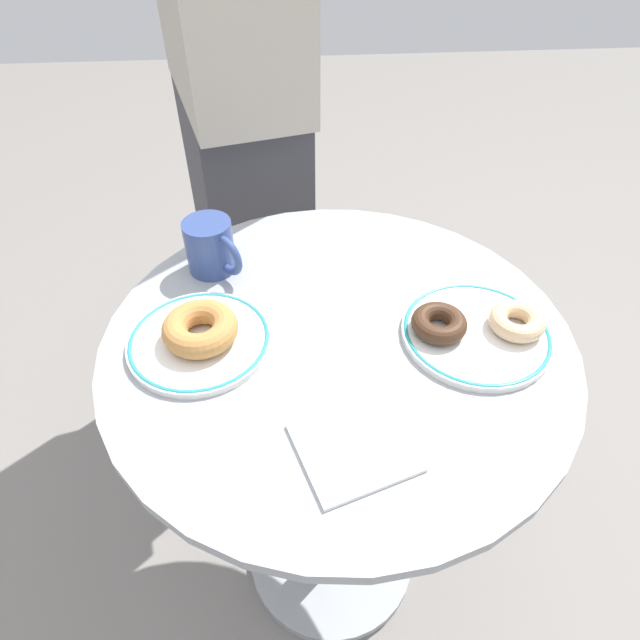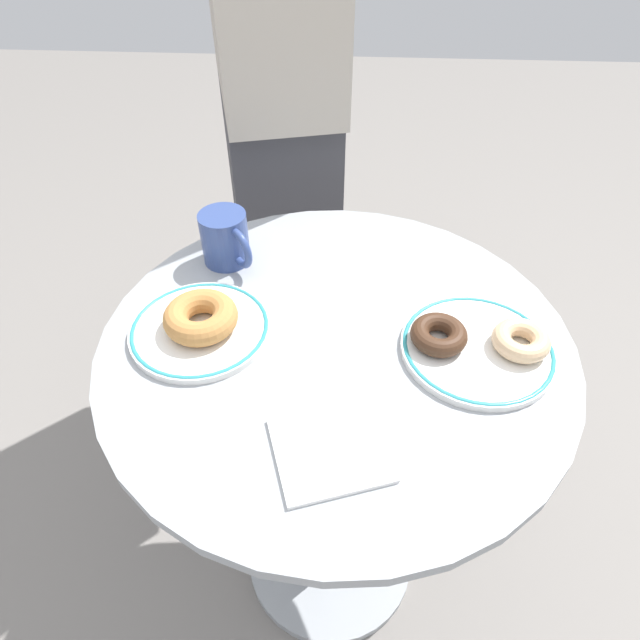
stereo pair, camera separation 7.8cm
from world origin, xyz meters
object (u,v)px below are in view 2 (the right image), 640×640
at_px(donut_chocolate, 439,335).
at_px(paper_napkin, 326,449).
at_px(plate_right, 477,348).
at_px(cafe_table, 333,436).
at_px(donut_old_fashioned, 201,316).
at_px(donut_glazed, 521,340).
at_px(plate_left, 200,328).
at_px(person_figure, 277,121).
at_px(coffee_mug, 226,239).

height_order(donut_chocolate, paper_napkin, donut_chocolate).
height_order(plate_right, paper_napkin, plate_right).
height_order(cafe_table, plate_right, plate_right).
xyz_separation_m(plate_right, paper_napkin, (-0.20, -0.17, -0.00)).
bearing_deg(plate_right, paper_napkin, -139.16).
xyz_separation_m(cafe_table, donut_old_fashioned, (-0.19, 0.00, 0.27)).
bearing_deg(donut_glazed, paper_napkin, -145.76).
distance_m(plate_left, donut_glazed, 0.45).
bearing_deg(donut_glazed, person_figure, 123.45).
height_order(donut_glazed, person_figure, person_figure).
distance_m(plate_right, coffee_mug, 0.42).
bearing_deg(plate_right, person_figure, 119.66).
height_order(donut_glazed, paper_napkin, donut_glazed).
distance_m(donut_chocolate, coffee_mug, 0.37).
bearing_deg(paper_napkin, donut_chocolate, 50.82).
distance_m(plate_left, donut_old_fashioned, 0.02).
xyz_separation_m(donut_glazed, paper_napkin, (-0.25, -0.17, -0.02)).
bearing_deg(donut_old_fashioned, donut_glazed, -2.17).
bearing_deg(cafe_table, coffee_mug, 137.41).
xyz_separation_m(paper_napkin, person_figure, (-0.15, 0.78, 0.05)).
bearing_deg(donut_old_fashioned, cafe_table, -0.72).
relative_size(donut_old_fashioned, coffee_mug, 1.05).
bearing_deg(donut_glazed, coffee_mug, 157.06).
relative_size(donut_glazed, paper_napkin, 0.61).
distance_m(donut_old_fashioned, paper_napkin, 0.27).
bearing_deg(person_figure, donut_old_fashioned, -93.68).
relative_size(paper_napkin, person_figure, 0.08).
relative_size(cafe_table, plate_right, 3.46).
bearing_deg(donut_old_fashioned, coffee_mug, 88.00).
height_order(donut_old_fashioned, donut_glazed, donut_old_fashioned).
bearing_deg(plate_right, donut_old_fashioned, 177.39).
xyz_separation_m(cafe_table, coffee_mug, (-0.18, 0.17, 0.28)).
distance_m(coffee_mug, person_figure, 0.43).
bearing_deg(donut_chocolate, donut_old_fashioned, 177.83).
height_order(donut_old_fashioned, donut_chocolate, donut_old_fashioned).
distance_m(cafe_table, plate_right, 0.32).
height_order(cafe_table, plate_left, plate_left).
height_order(cafe_table, coffee_mug, coffee_mug).
bearing_deg(plate_left, cafe_table, -0.51).
height_order(cafe_table, person_figure, person_figure).
bearing_deg(person_figure, coffee_mug, -94.34).
relative_size(cafe_table, plate_left, 3.64).
distance_m(paper_napkin, coffee_mug, 0.40).
height_order(donut_glazed, coffee_mug, coffee_mug).
relative_size(donut_chocolate, paper_napkin, 0.61).
height_order(donut_old_fashioned, coffee_mug, coffee_mug).
height_order(cafe_table, paper_napkin, paper_napkin).
distance_m(cafe_table, donut_chocolate, 0.30).
bearing_deg(paper_napkin, coffee_mug, 116.77).
distance_m(plate_right, paper_napkin, 0.26).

